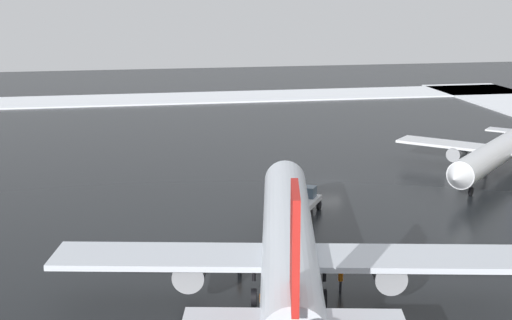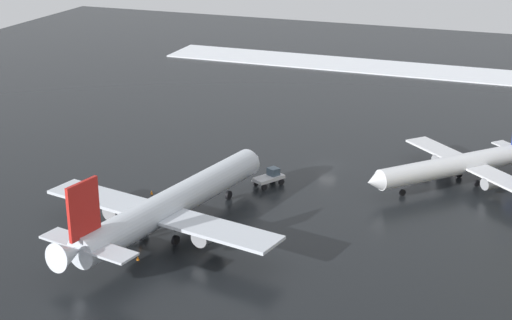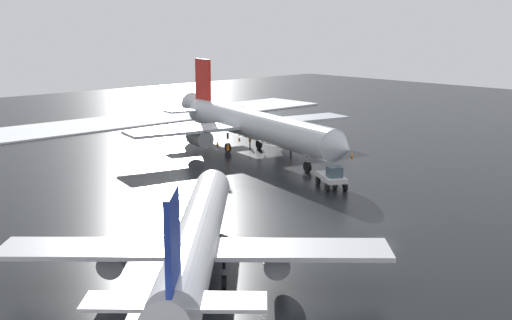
% 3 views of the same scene
% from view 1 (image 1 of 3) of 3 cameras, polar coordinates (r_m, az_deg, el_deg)
% --- Properties ---
extents(ground_plane, '(240.00, 240.00, 0.00)m').
position_cam_1_polar(ground_plane, '(90.07, 5.48, -1.64)').
color(ground_plane, black).
extents(snow_bank_right, '(14.00, 116.00, 0.27)m').
position_cam_1_polar(snow_bank_right, '(154.31, -1.35, 4.63)').
color(snow_bank_right, white).
rests_on(snow_bank_right, ground_plane).
extents(airplane_distant_tail, '(40.22, 33.66, 12.02)m').
position_cam_1_polar(airplane_distant_tail, '(57.73, 2.39, -5.95)').
color(airplane_distant_tail, silver).
rests_on(airplane_distant_tail, ground_plane).
extents(airplane_parked_portside, '(25.00, 23.99, 9.30)m').
position_cam_1_polar(airplane_parked_portside, '(95.97, 17.25, 0.63)').
color(airplane_parked_portside, silver).
rests_on(airplane_parked_portside, ground_plane).
extents(pushback_tug, '(5.08, 4.23, 2.50)m').
position_cam_1_polar(pushback_tug, '(78.15, 3.64, -2.92)').
color(pushback_tug, silver).
rests_on(pushback_tug, ground_plane).
extents(ground_crew_mid_apron, '(0.36, 0.36, 1.71)m').
position_cam_1_polar(ground_crew_mid_apron, '(62.31, -1.19, -7.41)').
color(ground_crew_mid_apron, black).
rests_on(ground_crew_mid_apron, ground_plane).
extents(ground_crew_near_tug, '(0.36, 0.36, 1.71)m').
position_cam_1_polar(ground_crew_near_tug, '(55.17, 0.45, -10.21)').
color(ground_crew_near_tug, black).
rests_on(ground_crew_near_tug, ground_plane).
extents(ground_crew_by_nose_gear, '(0.36, 0.36, 1.71)m').
position_cam_1_polar(ground_crew_by_nose_gear, '(59.22, 6.17, -8.61)').
color(ground_crew_by_nose_gear, black).
rests_on(ground_crew_by_nose_gear, ground_plane).
extents(traffic_cone_wingtip_side, '(0.36, 0.36, 0.55)m').
position_cam_1_polar(traffic_cone_wingtip_side, '(67.63, -6.60, -6.45)').
color(traffic_cone_wingtip_side, orange).
rests_on(traffic_cone_wingtip_side, ground_plane).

